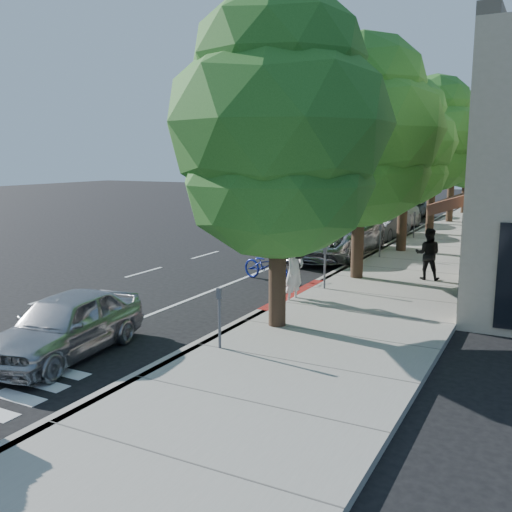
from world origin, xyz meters
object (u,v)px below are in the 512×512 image
Objects in this scene: street_tree_4 at (454,139)px; silver_suv at (332,235)px; white_pickup at (394,215)px; dark_suv_far at (410,207)px; street_tree_1 at (361,133)px; pedestrian at (428,254)px; street_tree_2 at (406,145)px; street_tree_0 at (278,129)px; street_tree_3 at (434,136)px; dark_sedan at (383,224)px; near_car_a at (65,325)px; street_tree_5 at (468,146)px; cyclist at (294,270)px; bicycle at (266,265)px.

street_tree_4 reaches higher than silver_suv.
silver_suv is 10.43m from white_pickup.
dark_suv_far reaches higher than white_pickup.
street_tree_1 reaches higher than pedestrian.
street_tree_0 is at bearing -90.00° from street_tree_2.
street_tree_3 is 1.76× the size of dark_suv_far.
dark_sedan is 1.17× the size of near_car_a.
street_tree_2 is 0.90× the size of street_tree_3.
silver_suv is at bearing -96.60° from street_tree_5.
cyclist is 0.31× the size of silver_suv.
near_car_a is at bearing -167.06° from bicycle.
cyclist reaches higher than dark_suv_far.
street_tree_5 reaches higher than cyclist.
silver_suv is at bearing 120.06° from street_tree_1.
near_car_a is (-3.10, -33.50, -4.03)m from street_tree_5.
bicycle is 21.05m from dark_suv_far.
cyclist is (-0.65, -27.55, -3.72)m from street_tree_5.
street_tree_4 reaches higher than bicycle.
street_tree_5 is 1.50× the size of white_pickup.
street_tree_0 is at bearing -87.86° from dark_suv_far.
pedestrian reaches higher than bicycle.
near_car_a is (-0.40, -8.31, 0.16)m from bicycle.
bicycle is (-2.70, 4.81, -4.12)m from street_tree_0.
street_tree_4 is at bearing 90.00° from street_tree_3.
street_tree_3 is 1.76× the size of dark_sedan.
street_tree_4 is 1.74× the size of dark_suv_far.
street_tree_2 is at bearing -71.00° from white_pickup.
dark_suv_far is at bearing 96.06° from street_tree_0.
dark_sedan is (-1.82, 9.76, -3.99)m from street_tree_1.
street_tree_3 reaches higher than street_tree_2.
street_tree_3 is (0.00, 12.00, 0.29)m from street_tree_1.
cyclist is 5.09m from pedestrian.
street_tree_1 is 1.72× the size of dark_sedan.
pedestrian is at bearing 19.41° from street_tree_1.
near_car_a reaches higher than bicycle.
cyclist is at bearing -81.39° from white_pickup.
cyclist is 0.38× the size of white_pickup.
bicycle is 0.37× the size of white_pickup.
street_tree_0 is at bearing 42.03° from near_car_a.
pedestrian is (4.79, 1.92, 0.47)m from bicycle.
dark_sedan is at bearing 100.58° from street_tree_1.
cyclist is (-0.65, -15.55, -4.06)m from street_tree_3.
street_tree_2 is at bearing 90.00° from street_tree_1.
street_tree_3 reaches higher than street_tree_0.
dark_suv_far is (-2.75, 13.86, -3.71)m from street_tree_2.
street_tree_0 reaches higher than near_car_a.
street_tree_1 is 2.01× the size of near_car_a.
cyclist is (-0.65, -9.55, -3.52)m from street_tree_2.
cyclist reaches higher than near_car_a.
white_pickup is at bearing 106.02° from street_tree_2.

